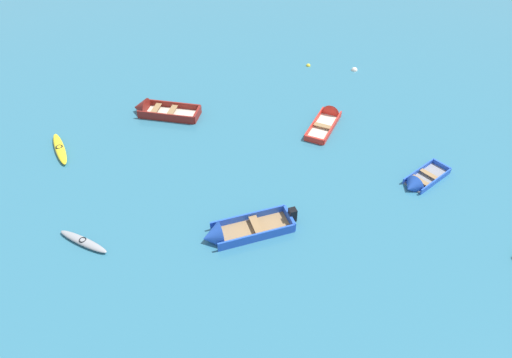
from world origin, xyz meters
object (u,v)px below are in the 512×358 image
object	(u,v)px
kayak_yellow_back_row_left	(60,149)
mooring_buoy_outer_edge	(354,70)
mooring_buoy_between_boats_left	(308,66)
rowboat_red_midfield_left	(329,116)
rowboat_blue_near_right	(418,183)
kayak_grey_back_row_center	(83,241)
rowboat_blue_center	(232,232)
rowboat_maroon_foreground_center	(154,110)

from	to	relation	value
kayak_yellow_back_row_left	mooring_buoy_outer_edge	bearing A→B (deg)	13.51
mooring_buoy_between_boats_left	rowboat_red_midfield_left	bearing A→B (deg)	-99.11
rowboat_blue_near_right	kayak_yellow_back_row_left	distance (m)	20.44
kayak_grey_back_row_center	rowboat_blue_center	distance (m)	6.99
rowboat_maroon_foreground_center	mooring_buoy_outer_edge	distance (m)	15.35
kayak_grey_back_row_center	mooring_buoy_between_boats_left	bearing A→B (deg)	41.59
kayak_grey_back_row_center	rowboat_red_midfield_left	world-z (taller)	rowboat_red_midfield_left
kayak_yellow_back_row_left	rowboat_blue_center	bearing A→B (deg)	-47.11
rowboat_red_midfield_left	rowboat_maroon_foreground_center	size ratio (longest dim) A/B	0.85
kayak_grey_back_row_center	rowboat_maroon_foreground_center	world-z (taller)	rowboat_maroon_foreground_center
kayak_grey_back_row_center	rowboat_red_midfield_left	distance (m)	16.59
rowboat_red_midfield_left	rowboat_maroon_foreground_center	bearing A→B (deg)	162.39
rowboat_red_midfield_left	mooring_buoy_outer_edge	distance (m)	7.17
kayak_yellow_back_row_left	mooring_buoy_between_boats_left	world-z (taller)	kayak_yellow_back_row_left
kayak_grey_back_row_center	rowboat_maroon_foreground_center	xyz separation A→B (m)	(4.13, 10.52, 0.11)
rowboat_blue_near_right	rowboat_red_midfield_left	size ratio (longest dim) A/B	0.86
rowboat_blue_near_right	rowboat_blue_center	world-z (taller)	rowboat_blue_center
rowboat_red_midfield_left	rowboat_blue_center	bearing A→B (deg)	-134.23
rowboat_blue_near_right	rowboat_maroon_foreground_center	xyz separation A→B (m)	(-13.13, 10.69, 0.08)
rowboat_maroon_foreground_center	mooring_buoy_between_boats_left	world-z (taller)	rowboat_maroon_foreground_center
kayak_grey_back_row_center	rowboat_blue_center	size ratio (longest dim) A/B	0.51
kayak_grey_back_row_center	kayak_yellow_back_row_left	bearing A→B (deg)	101.26
rowboat_maroon_foreground_center	rowboat_blue_center	world-z (taller)	rowboat_maroon_foreground_center
rowboat_blue_near_right	mooring_buoy_outer_edge	distance (m)	13.13
rowboat_maroon_foreground_center	rowboat_blue_center	bearing A→B (deg)	-76.92
rowboat_blue_center	kayak_yellow_back_row_left	bearing A→B (deg)	132.89
rowboat_maroon_foreground_center	kayak_yellow_back_row_left	bearing A→B (deg)	-154.38
kayak_grey_back_row_center	mooring_buoy_outer_edge	world-z (taller)	kayak_grey_back_row_center
rowboat_blue_near_right	rowboat_blue_center	bearing A→B (deg)	-173.91
rowboat_blue_near_right	mooring_buoy_outer_edge	xyz separation A→B (m)	(2.04, 12.97, -0.16)
rowboat_red_midfield_left	mooring_buoy_outer_edge	size ratio (longest dim) A/B	8.44
rowboat_red_midfield_left	kayak_yellow_back_row_left	world-z (taller)	rowboat_red_midfield_left
kayak_grey_back_row_center	rowboat_red_midfield_left	xyz separation A→B (m)	(15.00, 7.07, 0.04)
rowboat_blue_near_right	rowboat_maroon_foreground_center	world-z (taller)	rowboat_maroon_foreground_center
mooring_buoy_between_boats_left	kayak_grey_back_row_center	bearing A→B (deg)	-138.41
rowboat_blue_near_right	mooring_buoy_outer_edge	size ratio (longest dim) A/B	7.27
mooring_buoy_between_boats_left	rowboat_blue_near_right	bearing A→B (deg)	-85.67
rowboat_blue_center	mooring_buoy_between_boats_left	size ratio (longest dim) A/B	13.92
kayak_grey_back_row_center	rowboat_red_midfield_left	size ratio (longest dim) A/B	0.62
kayak_yellow_back_row_left	rowboat_maroon_foreground_center	size ratio (longest dim) A/B	0.74
kayak_yellow_back_row_left	rowboat_blue_near_right	bearing A→B (deg)	-22.94
kayak_yellow_back_row_left	mooring_buoy_outer_edge	distance (m)	21.45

